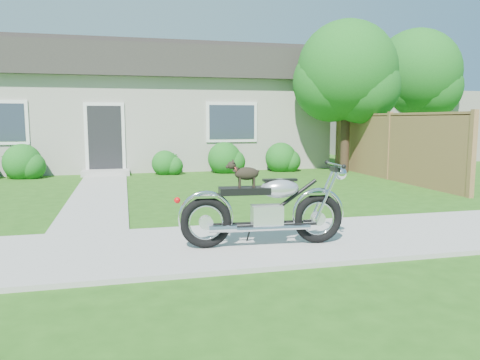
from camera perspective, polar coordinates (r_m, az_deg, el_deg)
name	(u,v)px	position (r m, az deg, el deg)	size (l,w,h in m)	color
ground	(200,247)	(6.30, -4.93, -8.15)	(80.00, 80.00, 0.00)	#235114
sidewalk	(200,246)	(6.30, -4.94, -7.98)	(24.00, 2.20, 0.04)	#9E9B93
walkway	(100,193)	(11.14, -16.67, -1.54)	(1.20, 8.00, 0.03)	#9E9B93
house	(149,107)	(18.03, -11.08, 8.76)	(12.60, 7.03, 4.50)	#A9A598
fence	(389,146)	(13.82, 17.72, 3.95)	(0.12, 6.62, 1.90)	#A26D48
tree_near	(351,75)	(15.31, 13.42, 12.32)	(3.10, 3.10, 4.76)	#3D2B1C
tree_far	(420,77)	(19.87, 21.09, 11.63)	(3.37, 3.37, 5.17)	#3D2B1C
shrub_row	(143,161)	(14.56, -11.71, 2.29)	(10.08, 1.08, 1.08)	#185E19
potted_plant_left	(11,165)	(14.95, -26.12, 1.68)	(0.71, 0.61, 0.79)	#2A5F19
potted_plant_right	(173,164)	(14.69, -8.21, 2.00)	(0.36, 0.36, 0.65)	#1D681C
motorcycle_with_dog	(267,208)	(6.12, 3.28, -3.43)	(2.22, 0.60, 1.12)	black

